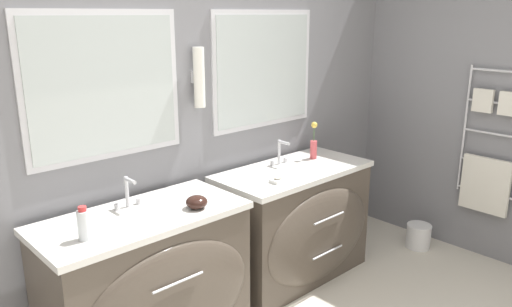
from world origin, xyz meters
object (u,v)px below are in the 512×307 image
vanity_left (149,284)px  toiletry_bottle (84,224)px  vanity_right (296,224)px  amenity_bowl (197,202)px  waste_bin (418,235)px  flower_vase (314,144)px

vanity_left → toiletry_bottle: (-0.38, -0.06, 0.51)m
vanity_left → vanity_right: 1.26m
amenity_bowl → waste_bin: bearing=-7.8°
vanity_left → flower_vase: flower_vase is taller
vanity_right → flower_vase: bearing=20.1°
amenity_bowl → vanity_right: bearing=6.0°
flower_vase → waste_bin: (0.83, -0.50, -0.86)m
flower_vase → waste_bin: flower_vase is taller
waste_bin → toiletry_bottle: bearing=173.1°
vanity_left → flower_vase: (1.56, 0.11, 0.54)m
vanity_left → amenity_bowl: amenity_bowl is taller
vanity_left → vanity_right: (1.26, 0.00, 0.00)m
toiletry_bottle → flower_vase: 1.95m
flower_vase → amenity_bowl: bearing=-170.5°
flower_vase → waste_bin: 1.30m
amenity_bowl → waste_bin: (2.11, -0.29, -0.79)m
waste_bin → amenity_bowl: bearing=172.2°
vanity_left → flower_vase: bearing=4.0°
amenity_bowl → flower_vase: bearing=9.5°
vanity_right → amenity_bowl: (-0.98, -0.10, 0.46)m
toiletry_bottle → amenity_bowl: (0.66, -0.04, -0.04)m
toiletry_bottle → amenity_bowl: 0.66m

